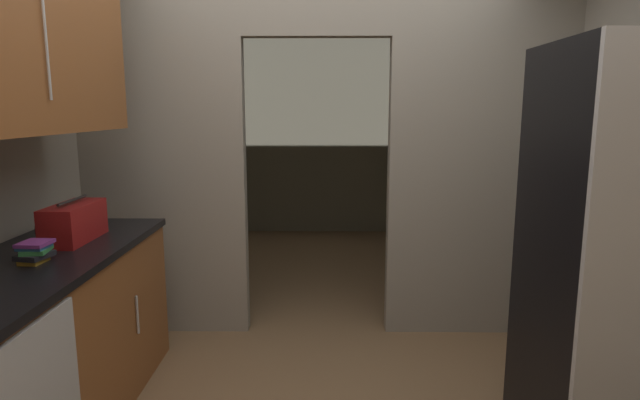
{
  "coord_description": "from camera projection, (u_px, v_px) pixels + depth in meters",
  "views": [
    {
      "loc": [
        -0.0,
        -2.29,
        1.61
      ],
      "look_at": [
        -0.03,
        0.38,
        1.14
      ],
      "focal_mm": 29.09,
      "sensor_mm": 36.0,
      "label": 1
    }
  ],
  "objects": [
    {
      "name": "kitchen_partition",
      "position": [
        328.0,
        147.0,
        3.63
      ],
      "size": [
        3.43,
        0.12,
        2.56
      ],
      "color": "#9E998C",
      "rests_on": "ground"
    },
    {
      "name": "adjoining_room_shell",
      "position": [
        325.0,
        140.0,
        5.76
      ],
      "size": [
        3.43,
        3.24,
        2.56
      ],
      "color": "gray",
      "rests_on": "ground"
    },
    {
      "name": "refrigerator",
      "position": [
        625.0,
        264.0,
        2.26
      ],
      "size": [
        0.71,
        0.74,
        1.89
      ],
      "color": "black",
      "rests_on": "ground"
    },
    {
      "name": "lower_cabinet_run",
      "position": [
        36.0,
        355.0,
        2.47
      ],
      "size": [
        0.68,
        2.0,
        0.91
      ],
      "color": "brown",
      "rests_on": "ground"
    },
    {
      "name": "upper_cabinet_counterside",
      "position": [
        5.0,
        46.0,
        2.22
      ],
      "size": [
        0.36,
        1.8,
        0.76
      ],
      "color": "brown"
    },
    {
      "name": "boombox",
      "position": [
        74.0,
        222.0,
        2.78
      ],
      "size": [
        0.19,
        0.43,
        0.23
      ],
      "color": "maroon",
      "rests_on": "lower_cabinet_run"
    },
    {
      "name": "book_stack",
      "position": [
        35.0,
        252.0,
        2.39
      ],
      "size": [
        0.14,
        0.17,
        0.1
      ],
      "color": "gold",
      "rests_on": "lower_cabinet_run"
    }
  ]
}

